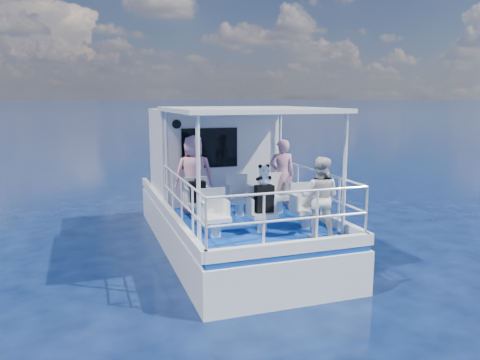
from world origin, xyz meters
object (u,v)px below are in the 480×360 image
object	(u,v)px
passenger_port_fwd	(194,175)
panda	(264,175)
passenger_stbd_aft	(320,198)
backpack_center	(264,199)

from	to	relation	value
passenger_port_fwd	panda	world-z (taller)	passenger_port_fwd
passenger_stbd_aft	backpack_center	bearing A→B (deg)	-1.90
backpack_center	panda	size ratio (longest dim) A/B	1.30
backpack_center	panda	xyz separation A→B (m)	(-0.01, 0.02, 0.44)
passenger_stbd_aft	backpack_center	world-z (taller)	passenger_stbd_aft
passenger_port_fwd	backpack_center	bearing A→B (deg)	125.25
backpack_center	panda	world-z (taller)	panda
backpack_center	passenger_port_fwd	bearing A→B (deg)	116.30
passenger_stbd_aft	passenger_port_fwd	bearing A→B (deg)	-18.57
passenger_port_fwd	passenger_stbd_aft	distance (m)	2.99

